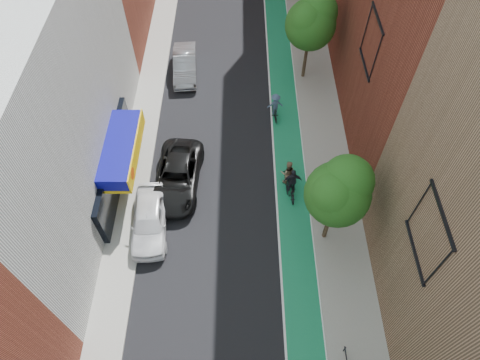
{
  "coord_description": "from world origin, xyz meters",
  "views": [
    {
      "loc": [
        0.74,
        -2.04,
        21.94
      ],
      "look_at": [
        0.75,
        13.0,
        1.5
      ],
      "focal_mm": 32.0,
      "sensor_mm": 36.0,
      "label": 1
    }
  ],
  "objects_px": {
    "parked_car_silver": "(185,65)",
    "cyclist_lane_near": "(287,176)",
    "parked_car_black": "(177,176)",
    "cyclist_lane_mid": "(292,186)",
    "parked_car_white": "(149,220)",
    "cyclist_lane_far": "(275,107)"
  },
  "relations": [
    {
      "from": "parked_car_silver",
      "to": "cyclist_lane_near",
      "type": "xyz_separation_m",
      "value": [
        7.13,
        -10.8,
        0.12
      ]
    },
    {
      "from": "cyclist_lane_near",
      "to": "parked_car_black",
      "type": "bearing_deg",
      "value": -2.99
    },
    {
      "from": "cyclist_lane_mid",
      "to": "parked_car_black",
      "type": "bearing_deg",
      "value": -8.97
    },
    {
      "from": "parked_car_white",
      "to": "cyclist_lane_mid",
      "type": "height_order",
      "value": "cyclist_lane_mid"
    },
    {
      "from": "cyclist_lane_near",
      "to": "cyclist_lane_far",
      "type": "height_order",
      "value": "cyclist_lane_near"
    },
    {
      "from": "parked_car_silver",
      "to": "cyclist_lane_far",
      "type": "bearing_deg",
      "value": -39.77
    },
    {
      "from": "parked_car_black",
      "to": "cyclist_lane_mid",
      "type": "distance_m",
      "value": 7.07
    },
    {
      "from": "parked_car_silver",
      "to": "cyclist_lane_near",
      "type": "height_order",
      "value": "cyclist_lane_near"
    },
    {
      "from": "parked_car_silver",
      "to": "cyclist_lane_mid",
      "type": "height_order",
      "value": "cyclist_lane_mid"
    },
    {
      "from": "cyclist_lane_mid",
      "to": "cyclist_lane_far",
      "type": "height_order",
      "value": "cyclist_lane_mid"
    },
    {
      "from": "cyclist_lane_mid",
      "to": "parked_car_silver",
      "type": "bearing_deg",
      "value": -60.3
    },
    {
      "from": "parked_car_white",
      "to": "cyclist_lane_far",
      "type": "relative_size",
      "value": 2.39
    },
    {
      "from": "parked_car_black",
      "to": "cyclist_lane_far",
      "type": "distance_m",
      "value": 8.67
    },
    {
      "from": "parked_car_white",
      "to": "parked_car_black",
      "type": "xyz_separation_m",
      "value": [
        1.34,
        3.13,
        -0.03
      ]
    },
    {
      "from": "parked_car_white",
      "to": "parked_car_silver",
      "type": "xyz_separation_m",
      "value": [
        0.99,
        13.87,
        -0.04
      ]
    },
    {
      "from": "parked_car_black",
      "to": "cyclist_lane_mid",
      "type": "height_order",
      "value": "cyclist_lane_mid"
    },
    {
      "from": "cyclist_lane_mid",
      "to": "cyclist_lane_far",
      "type": "relative_size",
      "value": 1.07
    },
    {
      "from": "parked_car_black",
      "to": "cyclist_lane_near",
      "type": "height_order",
      "value": "cyclist_lane_near"
    },
    {
      "from": "cyclist_lane_mid",
      "to": "cyclist_lane_far",
      "type": "bearing_deg",
      "value": -87.0
    },
    {
      "from": "parked_car_silver",
      "to": "cyclist_lane_far",
      "type": "xyz_separation_m",
      "value": [
        6.68,
        -4.82,
        0.15
      ]
    },
    {
      "from": "parked_car_white",
      "to": "cyclist_lane_far",
      "type": "bearing_deg",
      "value": 45.83
    },
    {
      "from": "parked_car_silver",
      "to": "cyclist_lane_near",
      "type": "relative_size",
      "value": 2.25
    }
  ]
}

